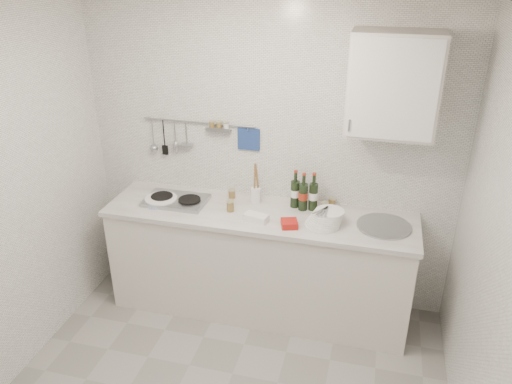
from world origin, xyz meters
TOP-DOWN VIEW (x-y plane):
  - ceiling at (0.00, 0.00)m, footprint 3.00×3.00m
  - back_wall at (0.00, 1.40)m, footprint 3.00×0.02m
  - wall_right at (1.50, 0.00)m, footprint 0.02×2.80m
  - counter at (0.01, 1.10)m, footprint 2.44×0.64m
  - wall_rail at (-0.60, 1.37)m, footprint 0.98×0.09m
  - wall_cabinet at (0.90, 1.22)m, footprint 0.60×0.38m
  - plate_stack_hob at (-0.82, 1.07)m, footprint 0.28×0.28m
  - plate_stack_sink at (0.53, 1.02)m, footprint 0.29×0.27m
  - wine_bottles at (0.32, 1.25)m, footprint 0.22×0.11m
  - butter_dish at (0.01, 0.96)m, footprint 0.19×0.13m
  - strawberry_punnet at (0.27, 0.93)m, footprint 0.15×0.15m
  - utensil_crock at (-0.07, 1.26)m, footprint 0.08×0.08m
  - jar_a at (-0.28, 1.29)m, footprint 0.06×0.06m
  - jar_b at (0.54, 1.33)m, footprint 0.06×0.06m
  - jar_c at (0.49, 1.24)m, footprint 0.06×0.06m
  - jar_d at (-0.22, 1.06)m, footprint 0.06×0.06m

SIDE VIEW (x-z plane):
  - counter at x=0.01m, z-range -0.05..0.92m
  - plate_stack_hob at x=-0.82m, z-range 0.92..0.96m
  - strawberry_punnet at x=0.27m, z-range 0.92..0.97m
  - butter_dish at x=0.01m, z-range 0.92..0.97m
  - jar_c at x=0.49m, z-range 0.92..1.00m
  - jar_b at x=0.54m, z-range 0.92..1.00m
  - jar_a at x=-0.28m, z-range 0.92..1.00m
  - jar_d at x=-0.22m, z-range 0.92..1.01m
  - plate_stack_sink at x=0.53m, z-range 0.91..1.04m
  - utensil_crock at x=-0.07m, z-range 0.83..1.17m
  - wine_bottles at x=0.32m, z-range 0.92..1.23m
  - back_wall at x=0.00m, z-range 0.00..2.50m
  - wall_right at x=1.50m, z-range 0.00..2.50m
  - wall_rail at x=-0.60m, z-range 1.26..1.60m
  - wall_cabinet at x=0.90m, z-range 1.60..2.30m
  - ceiling at x=0.00m, z-range 2.50..2.50m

